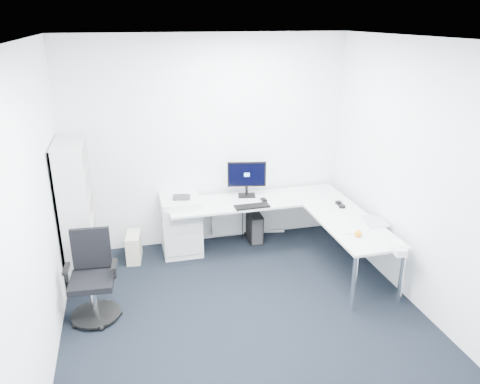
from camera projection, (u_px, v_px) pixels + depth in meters
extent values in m
plane|color=black|center=(252.00, 331.00, 4.56)|extent=(4.20, 4.20, 0.00)
plane|color=white|center=(255.00, 40.00, 3.61)|extent=(4.20, 4.20, 0.00)
cube|color=white|center=(209.00, 143.00, 5.99)|extent=(3.60, 0.02, 2.70)
cube|color=white|center=(375.00, 366.00, 2.18)|extent=(3.60, 0.02, 2.70)
cube|color=white|center=(32.00, 224.00, 3.67)|extent=(0.02, 4.20, 2.70)
cube|color=white|center=(433.00, 185.00, 4.50)|extent=(0.02, 4.20, 2.70)
cube|color=silver|center=(181.00, 224.00, 6.01)|extent=(0.49, 0.60, 0.74)
cube|color=black|center=(253.00, 226.00, 6.36)|extent=(0.18, 0.40, 0.39)
cube|color=beige|center=(134.00, 247.00, 5.84)|extent=(0.21, 0.38, 0.35)
cube|color=silver|center=(270.00, 230.00, 6.65)|extent=(0.39, 0.14, 0.04)
cube|color=black|center=(252.00, 206.00, 5.76)|extent=(0.43, 0.16, 0.02)
cube|color=black|center=(264.00, 200.00, 5.95)|extent=(0.07, 0.10, 0.03)
cube|color=silver|center=(343.00, 225.00, 5.25)|extent=(0.15, 0.46, 0.02)
sphere|color=orange|center=(358.00, 233.00, 4.98)|extent=(0.08, 0.08, 0.08)
cube|color=silver|center=(399.00, 249.00, 4.64)|extent=(0.15, 0.23, 0.07)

